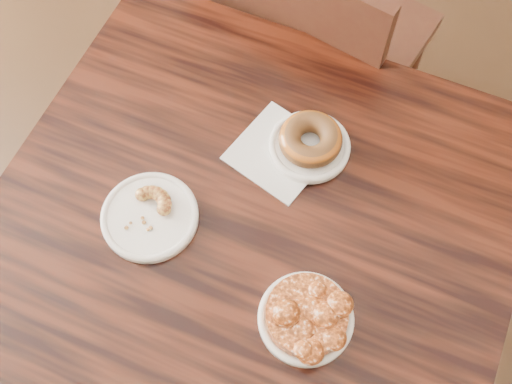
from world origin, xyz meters
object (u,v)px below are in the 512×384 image
at_px(cafe_table, 249,299).
at_px(glazed_donut, 310,139).
at_px(cruller_fragment, 148,213).
at_px(apple_fritter, 307,314).
at_px(chair_far, 321,40).

height_order(cafe_table, glazed_donut, glazed_donut).
relative_size(glazed_donut, cruller_fragment, 1.33).
distance_m(cafe_table, apple_fritter, 0.44).
xyz_separation_m(chair_far, cruller_fragment, (-0.05, -0.73, 0.32)).
bearing_deg(chair_far, cruller_fragment, 94.17).
distance_m(cafe_table, glazed_donut, 0.46).
height_order(chair_far, glazed_donut, chair_far).
height_order(chair_far, apple_fritter, chair_far).
bearing_deg(glazed_donut, chair_far, 106.84).
distance_m(glazed_donut, cruller_fragment, 0.31).
relative_size(chair_far, apple_fritter, 5.14).
bearing_deg(apple_fritter, cruller_fragment, 170.83).
xyz_separation_m(cafe_table, cruller_fragment, (-0.16, -0.04, 0.40)).
distance_m(cafe_table, chair_far, 0.70).
distance_m(glazed_donut, apple_fritter, 0.32).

